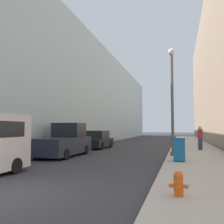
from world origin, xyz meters
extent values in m
cube|color=#ADA89E|center=(5.83, 18.00, 0.07)|extent=(3.87, 60.00, 0.15)
cube|color=#99B7C6|center=(-10.38, 26.00, 6.06)|extent=(12.00, 60.00, 12.11)
cylinder|color=#D15614|center=(4.65, 0.84, 0.37)|extent=(0.23, 0.23, 0.45)
sphere|color=#D15614|center=(4.65, 0.84, 0.64)|extent=(0.25, 0.25, 0.25)
cylinder|color=#D15614|center=(4.65, 0.84, 0.71)|extent=(0.07, 0.07, 0.05)
cylinder|color=#D15614|center=(4.65, 0.67, 0.39)|extent=(0.11, 0.12, 0.11)
cylinder|color=#D15614|center=(4.47, 0.84, 0.39)|extent=(0.12, 0.09, 0.09)
cylinder|color=#D15614|center=(4.83, 0.84, 0.39)|extent=(0.12, 0.09, 0.09)
cube|color=#19609E|center=(4.64, 7.57, 0.71)|extent=(0.57, 0.53, 1.06)
cube|color=navy|center=(4.64, 7.57, 1.28)|extent=(0.59, 0.55, 0.08)
cylinder|color=black|center=(4.40, 7.79, 0.23)|extent=(0.05, 0.16, 0.16)
cylinder|color=black|center=(4.88, 7.79, 0.23)|extent=(0.05, 0.16, 0.16)
cylinder|color=#4C4C51|center=(4.26, 10.12, 0.27)|extent=(0.32, 0.32, 0.25)
cylinder|color=#4C4C51|center=(4.26, 10.12, 3.29)|extent=(0.17, 0.17, 6.29)
sphere|color=silver|center=(4.26, 10.12, 6.61)|extent=(0.44, 0.44, 0.44)
cylinder|color=black|center=(-1.72, 3.06, 0.32)|extent=(0.24, 0.64, 0.64)
cube|color=#232838|center=(-2.70, 9.23, 0.70)|extent=(2.06, 5.11, 1.04)
cube|color=black|center=(-2.70, 10.13, 1.70)|extent=(1.89, 1.64, 0.96)
cylinder|color=black|center=(-3.66, 10.82, 0.32)|extent=(0.24, 0.64, 0.64)
cylinder|color=black|center=(-1.74, 10.82, 0.32)|extent=(0.24, 0.64, 0.64)
cylinder|color=black|center=(-3.66, 7.65, 0.32)|extent=(0.24, 0.64, 0.64)
cylinder|color=black|center=(-1.74, 7.65, 0.32)|extent=(0.24, 0.64, 0.64)
cube|color=black|center=(-2.55, 15.93, 0.51)|extent=(1.75, 4.58, 0.71)
cube|color=#1E2328|center=(-2.55, 15.93, 1.23)|extent=(1.54, 2.38, 0.73)
cylinder|color=black|center=(-3.35, 17.31, 0.32)|extent=(0.24, 0.64, 0.64)
cylinder|color=black|center=(-1.75, 17.31, 0.32)|extent=(0.24, 0.64, 0.64)
cylinder|color=black|center=(-3.35, 14.56, 0.32)|extent=(0.24, 0.64, 0.64)
cylinder|color=black|center=(-1.75, 14.56, 0.32)|extent=(0.24, 0.64, 0.64)
cube|color=#2D3347|center=(6.17, 14.67, 0.59)|extent=(0.31, 0.22, 0.89)
cube|color=maroon|center=(6.17, 14.67, 1.38)|extent=(0.37, 0.22, 0.70)
sphere|color=tan|center=(6.17, 14.67, 1.86)|extent=(0.24, 0.24, 0.24)
camera|label=1|loc=(4.72, -5.69, 1.84)|focal=40.00mm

